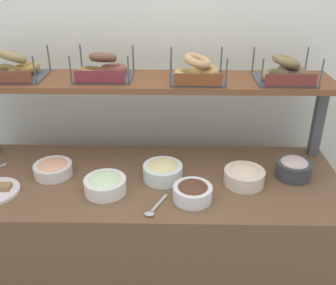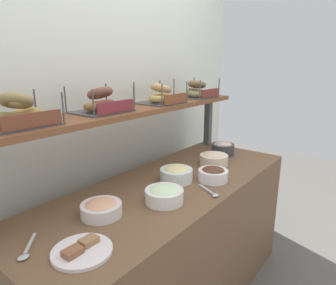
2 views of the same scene
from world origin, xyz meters
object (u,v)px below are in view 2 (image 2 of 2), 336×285
(serving_plate_white, at_px, (82,250))
(serving_spoon_near_plate, at_px, (211,193))
(serving_spoon_by_edge, at_px, (26,251))
(bowl_potato_salad, at_px, (214,159))
(bagel_basket_sesame, at_px, (161,96))
(bowl_tuna_salad, at_px, (223,148))
(bowl_chocolate_spread, at_px, (213,174))
(bagel_basket_poppy, at_px, (197,91))
(bowl_egg_salad, at_px, (176,173))
(bowl_scallion_spread, at_px, (164,194))
(bowl_lox_spread, at_px, (101,208))
(bagel_basket_cinnamon_raisin, at_px, (101,103))
(bagel_basket_everything, at_px, (18,115))

(serving_plate_white, height_order, serving_spoon_near_plate, serving_plate_white)
(serving_spoon_by_edge, bearing_deg, serving_spoon_near_plate, -18.23)
(bowl_potato_salad, relative_size, bagel_basket_sesame, 0.71)
(serving_spoon_by_edge, relative_size, bagel_basket_sesame, 0.50)
(bowl_tuna_salad, bearing_deg, bowl_chocolate_spread, -158.12)
(serving_spoon_near_plate, bearing_deg, bowl_potato_salad, 27.82)
(bagel_basket_poppy, bearing_deg, bowl_chocolate_spread, -137.51)
(bowl_egg_salad, height_order, serving_plate_white, bowl_egg_salad)
(bowl_potato_salad, bearing_deg, bowl_scallion_spread, -172.70)
(bowl_lox_spread, height_order, serving_spoon_near_plate, bowl_lox_spread)
(serving_spoon_near_plate, bearing_deg, bagel_basket_sesame, 68.90)
(bowl_scallion_spread, relative_size, bagel_basket_sesame, 0.72)
(bagel_basket_cinnamon_raisin, relative_size, bagel_basket_sesame, 1.07)
(serving_spoon_near_plate, distance_m, serving_spoon_by_edge, 0.93)
(serving_plate_white, xyz_separation_m, serving_spoon_near_plate, (0.75, -0.12, -0.00))
(bagel_basket_sesame, bearing_deg, serving_plate_white, -157.91)
(serving_plate_white, height_order, serving_spoon_by_edge, serving_plate_white)
(bowl_lox_spread, bearing_deg, bowl_egg_salad, -2.33)
(serving_plate_white, height_order, bagel_basket_sesame, bagel_basket_sesame)
(bowl_tuna_salad, xyz_separation_m, serving_plate_white, (-1.43, -0.17, -0.04))
(bowl_scallion_spread, distance_m, serving_spoon_by_edge, 0.66)
(bowl_tuna_salad, xyz_separation_m, bowl_scallion_spread, (-0.91, -0.15, -0.01))
(bowl_chocolate_spread, bearing_deg, bowl_egg_salad, 128.50)
(bowl_lox_spread, height_order, serving_spoon_by_edge, bowl_lox_spread)
(bowl_egg_salad, height_order, bowl_scallion_spread, bowl_egg_salad)
(serving_plate_white, relative_size, bagel_basket_everything, 0.77)
(bowl_tuna_salad, relative_size, bagel_basket_sesame, 0.64)
(bowl_scallion_spread, distance_m, bagel_basket_sesame, 0.71)
(serving_spoon_near_plate, bearing_deg, bowl_lox_spread, 151.29)
(bagel_basket_cinnamon_raisin, bearing_deg, bowl_scallion_spread, -83.80)
(serving_spoon_by_edge, bearing_deg, bowl_lox_spread, -0.65)
(bowl_lox_spread, relative_size, bowl_chocolate_spread, 1.07)
(bowl_lox_spread, height_order, bowl_tuna_salad, bowl_tuna_salad)
(bowl_tuna_salad, distance_m, bowl_scallion_spread, 0.93)
(bagel_basket_sesame, bearing_deg, bowl_chocolate_spread, -93.26)
(bowl_egg_salad, relative_size, serving_spoon_near_plate, 1.21)
(bowl_lox_spread, xyz_separation_m, bagel_basket_everything, (-0.21, 0.25, 0.44))
(bagel_basket_sesame, bearing_deg, bowl_tuna_salad, -24.08)
(bowl_egg_salad, relative_size, bagel_basket_everything, 0.66)
(serving_spoon_near_plate, height_order, bagel_basket_cinnamon_raisin, bagel_basket_cinnamon_raisin)
(bowl_potato_salad, distance_m, bowl_chocolate_spread, 0.29)
(bowl_lox_spread, distance_m, bowl_chocolate_spread, 0.72)
(serving_spoon_near_plate, relative_size, serving_spoon_by_edge, 1.19)
(bagel_basket_everything, bearing_deg, bowl_tuna_salad, -9.73)
(bowl_tuna_salad, height_order, serving_spoon_by_edge, bowl_tuna_salad)
(bowl_potato_salad, xyz_separation_m, bagel_basket_sesame, (-0.23, 0.28, 0.43))
(bowl_egg_salad, relative_size, bowl_scallion_spread, 0.99)
(bowl_lox_spread, distance_m, bagel_basket_poppy, 1.25)
(bagel_basket_everything, bearing_deg, bowl_chocolate_spread, -26.30)
(bagel_basket_sesame, distance_m, bagel_basket_poppy, 0.44)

